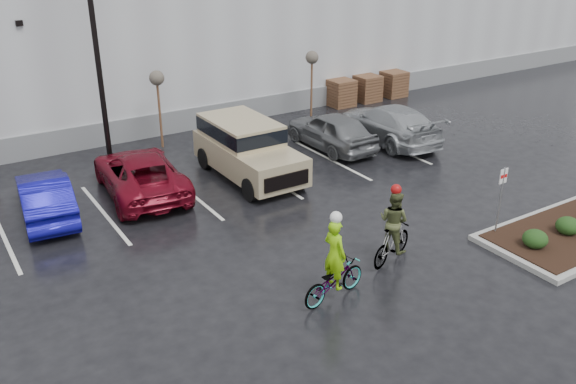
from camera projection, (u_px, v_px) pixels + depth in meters
ground at (403, 276)px, 16.07m from camera, size 120.00×120.00×0.00m
warehouse at (118, 26)px, 31.54m from camera, size 60.50×15.50×7.20m
lamppost at (92, 13)px, 21.04m from camera, size 0.50×1.00×9.22m
sapling_mid at (157, 82)px, 24.24m from camera, size 0.60×0.60×3.20m
sapling_east at (312, 61)px, 27.93m from camera, size 0.60×0.60×3.20m
pallet_stack_a at (341, 93)px, 30.77m from camera, size 1.20×1.20×1.35m
pallet_stack_b at (367, 88)px, 31.60m from camera, size 1.20×1.20×1.35m
pallet_stack_c at (393, 84)px, 32.49m from camera, size 1.20×1.20×1.35m
shrub_a at (535, 239)px, 17.10m from camera, size 0.70×0.70×0.52m
shrub_b at (568, 226)px, 17.84m from camera, size 0.70×0.70×0.52m
fire_lane_sign at (501, 194)px, 17.52m from camera, size 0.30×0.05×2.20m
car_blue at (45, 197)px, 19.04m from camera, size 1.90×4.37×1.40m
car_red at (140, 173)px, 20.73m from camera, size 2.94×5.47×1.46m
suv_tan at (249, 151)px, 21.90m from camera, size 2.20×5.10×2.06m
car_grey at (331, 130)px, 24.92m from camera, size 1.86×4.52×1.53m
car_far_silver at (389, 123)px, 25.73m from camera, size 2.61×5.55×1.56m
cyclist_hivis at (334, 272)px, 14.85m from camera, size 2.05×0.99×2.38m
cyclist_olive at (393, 234)px, 16.49m from camera, size 1.83×1.05×2.29m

